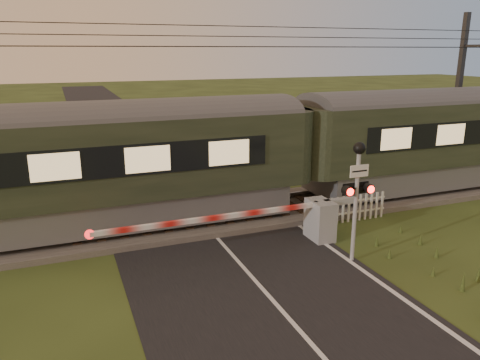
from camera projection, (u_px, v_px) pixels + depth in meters
name	position (u px, v px, depth m)	size (l,w,h in m)	color
ground	(293.00, 324.00, 9.55)	(160.00, 160.00, 0.00)	#2B3815
road	(299.00, 329.00, 9.34)	(6.00, 140.00, 0.03)	black
track_bed	(201.00, 218.00, 15.36)	(140.00, 3.40, 0.39)	#47423D
overhead_wires	(197.00, 39.00, 13.84)	(120.00, 0.62, 0.62)	black
train	(298.00, 149.00, 16.04)	(39.56, 2.73, 3.68)	slate
boom_gate	(309.00, 219.00, 13.54)	(7.63, 0.92, 1.22)	gray
crossing_signal	(357.00, 181.00, 11.84)	(0.81, 0.35, 3.20)	gray
picket_fence	(354.00, 208.00, 15.18)	(2.39, 0.07, 0.89)	silver
catenary_mast	(459.00, 91.00, 20.90)	(0.22, 2.46, 6.97)	#2D2D30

